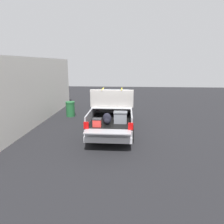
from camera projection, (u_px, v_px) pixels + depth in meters
The scene contains 4 objects.
ground_plane at pixel (113, 129), 10.67m from camera, with size 40.00×40.00×0.00m, color black.
pickup_truck at pixel (113, 110), 10.80m from camera, with size 6.05×2.06×2.23m.
building_facade at pixel (38, 91), 11.68m from camera, with size 11.23×0.36×3.75m, color silver.
trash_can at pixel (70, 109), 13.20m from camera, with size 0.60×0.60×0.98m.
Camera 1 is at (-10.12, -0.71, 3.43)m, focal length 32.11 mm.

